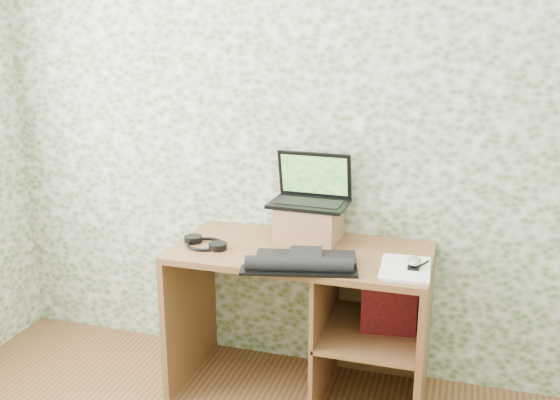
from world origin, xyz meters
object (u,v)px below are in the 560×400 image
(desk, at_px, (318,302))
(keyboard, at_px, (303,262))
(riser, at_px, (309,223))
(notepad, at_px, (405,269))
(laptop, at_px, (311,192))

(desk, xyz_separation_m, keyboard, (-0.02, -0.24, 0.29))
(riser, relative_size, notepad, 0.97)
(riser, bearing_deg, notepad, -27.85)
(riser, bearing_deg, desk, -55.41)
(desk, xyz_separation_m, notepad, (0.41, -0.15, 0.28))
(laptop, bearing_deg, desk, -60.46)
(desk, bearing_deg, riser, 124.59)
(laptop, xyz_separation_m, keyboard, (0.06, -0.39, -0.21))
(laptop, distance_m, keyboard, 0.45)
(desk, distance_m, notepad, 0.52)
(riser, bearing_deg, laptop, 90.00)
(riser, distance_m, laptop, 0.15)
(keyboard, bearing_deg, riser, 87.27)
(notepad, bearing_deg, desk, 157.90)
(riser, distance_m, keyboard, 0.36)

